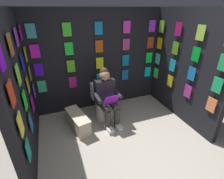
{
  "coord_description": "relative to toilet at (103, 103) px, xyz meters",
  "views": [
    {
      "loc": [
        1.03,
        1.54,
        2.25
      ],
      "look_at": [
        0.04,
        -1.13,
        0.85
      ],
      "focal_mm": 26.86,
      "sensor_mm": 36.0,
      "label": 1
    }
  ],
  "objects": [
    {
      "name": "ground_plane",
      "position": [
        -0.09,
        1.54,
        -0.33
      ],
      "size": [
        30.0,
        30.0,
        0.0
      ],
      "primitive_type": "plane",
      "color": "#B2A899"
    },
    {
      "name": "display_wall_left",
      "position": [
        -1.63,
        0.52,
        0.81
      ],
      "size": [
        0.14,
        2.05,
        2.26
      ],
      "color": "black",
      "rests_on": "ground"
    },
    {
      "name": "person_reading",
      "position": [
        -0.02,
        0.23,
        0.27
      ],
      "size": [
        0.55,
        0.71,
        1.19
      ],
      "rotation": [
        0.0,
        0.0,
        0.09
      ],
      "color": "black",
      "rests_on": "ground"
    },
    {
      "name": "toilet",
      "position": [
        0.0,
        0.0,
        0.0
      ],
      "size": [
        0.42,
        0.57,
        0.77
      ],
      "rotation": [
        0.0,
        0.0,
        0.09
      ],
      "color": "white",
      "rests_on": "ground"
    },
    {
      "name": "comic_longbox_near",
      "position": [
        0.62,
        0.26,
        -0.15
      ],
      "size": [
        0.42,
        0.79,
        0.35
      ],
      "rotation": [
        0.0,
        0.0,
        0.23
      ],
      "color": "beige",
      "rests_on": "ground"
    },
    {
      "name": "display_wall_back",
      "position": [
        -0.09,
        -0.56,
        0.81
      ],
      "size": [
        3.07,
        0.14,
        2.26
      ],
      "color": "black",
      "rests_on": "ground"
    },
    {
      "name": "display_wall_right",
      "position": [
        1.44,
        0.52,
        0.81
      ],
      "size": [
        0.14,
        2.05,
        2.26
      ],
      "color": "black",
      "rests_on": "ground"
    }
  ]
}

